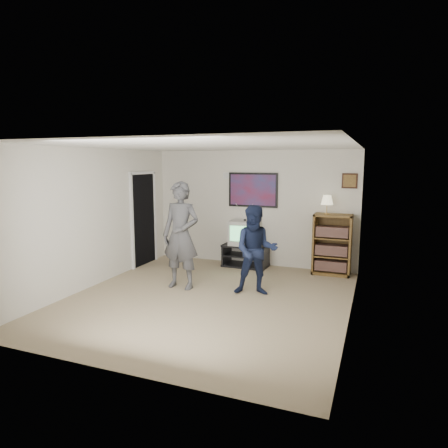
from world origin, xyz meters
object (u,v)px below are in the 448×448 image
Objects in this scene: bookshelf at (332,244)px; person_short at (256,250)px; crt_television at (245,233)px; media_stand at (246,255)px; person_tall at (181,235)px.

person_short is (-1.07, -1.76, 0.16)m from bookshelf.
crt_television is at bearing -178.43° from bookshelf.
person_short is (0.76, -1.71, 0.03)m from crt_television.
bookshelf is 2.06m from person_short.
person_short is (0.74, -1.71, 0.53)m from media_stand.
crt_television is 0.32× the size of person_tall.
person_short is at bearing 7.10° from person_tall.
media_stand is 0.80× the size of bookshelf.
media_stand is 0.51× the size of person_tall.
crt_television is 1.94m from person_tall.
person_tall is 1.25× the size of person_short.
person_short is at bearing -65.00° from media_stand.
media_stand is at bearing 97.84° from person_short.
bookshelf reaches higher than media_stand.
bookshelf is at bearing -1.30° from crt_television.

